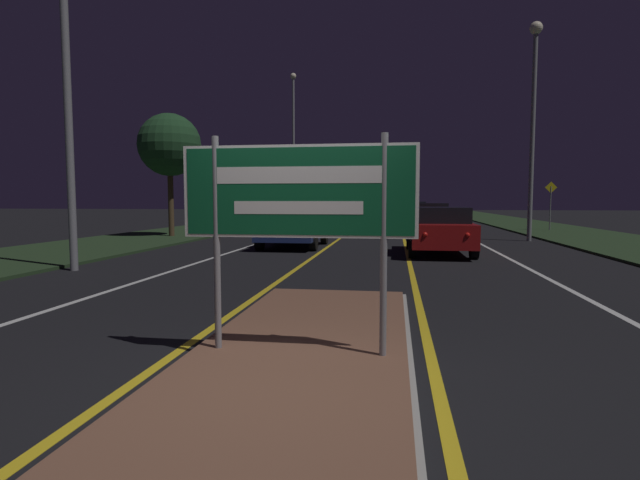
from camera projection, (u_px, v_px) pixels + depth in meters
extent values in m
plane|color=black|center=(285.00, 382.00, 4.57)|extent=(160.00, 160.00, 0.00)
cube|color=#999993|center=(299.00, 358.00, 5.19)|extent=(2.36, 7.22, 0.05)
cube|color=brown|center=(299.00, 356.00, 5.19)|extent=(2.24, 7.10, 0.10)
cube|color=#23381E|center=(190.00, 231.00, 25.69)|extent=(5.00, 100.00, 0.08)
cube|color=#23381E|center=(582.00, 235.00, 22.87)|extent=(5.00, 100.00, 0.08)
cube|color=gold|center=(355.00, 228.00, 29.42)|extent=(0.12, 70.00, 0.01)
cube|color=gold|center=(402.00, 228.00, 29.01)|extent=(0.12, 70.00, 0.01)
cube|color=silver|center=(308.00, 228.00, 29.84)|extent=(0.12, 70.00, 0.01)
cube|color=silver|center=(452.00, 229.00, 28.59)|extent=(0.12, 70.00, 0.01)
cube|color=silver|center=(259.00, 227.00, 30.28)|extent=(0.10, 70.00, 0.01)
cube|color=silver|center=(506.00, 229.00, 28.14)|extent=(0.10, 70.00, 0.01)
cylinder|color=gray|center=(217.00, 244.00, 5.22)|extent=(0.07, 0.07, 2.23)
cylinder|color=gray|center=(384.00, 246.00, 4.97)|extent=(0.07, 0.07, 2.23)
cube|color=#0F512D|center=(298.00, 191.00, 5.05)|extent=(2.41, 0.04, 0.94)
cube|color=white|center=(298.00, 191.00, 5.03)|extent=(2.41, 0.00, 0.94)
cube|color=#0F512D|center=(298.00, 191.00, 5.03)|extent=(2.34, 0.01, 0.88)
cube|color=white|center=(297.00, 175.00, 5.01)|extent=(1.69, 0.01, 0.17)
cube|color=white|center=(298.00, 208.00, 5.04)|extent=(1.33, 0.01, 0.13)
cylinder|color=gray|center=(66.00, 63.00, 11.42)|extent=(0.18, 0.18, 9.58)
cylinder|color=gray|center=(294.00, 151.00, 37.19)|extent=(0.18, 0.18, 10.64)
sphere|color=#F9EAC6|center=(293.00, 76.00, 36.75)|extent=(0.44, 0.44, 0.44)
cylinder|color=gray|center=(532.00, 138.00, 19.89)|extent=(0.18, 0.18, 8.24)
sphere|color=#F9EAC6|center=(536.00, 28.00, 19.55)|extent=(0.50, 0.50, 0.50)
cube|color=maroon|center=(439.00, 233.00, 15.42)|extent=(1.79, 4.21, 0.68)
cube|color=black|center=(440.00, 215.00, 15.13)|extent=(1.57, 2.19, 0.46)
sphere|color=red|center=(425.00, 235.00, 13.44)|extent=(0.14, 0.14, 0.14)
sphere|color=red|center=(467.00, 235.00, 13.28)|extent=(0.14, 0.14, 0.14)
cylinder|color=black|center=(410.00, 240.00, 16.87)|extent=(0.22, 0.61, 0.61)
cylinder|color=black|center=(462.00, 241.00, 16.61)|extent=(0.22, 0.61, 0.61)
cylinder|color=black|center=(413.00, 247.00, 14.29)|extent=(0.22, 0.61, 0.61)
cylinder|color=black|center=(474.00, 248.00, 14.04)|extent=(0.22, 0.61, 0.61)
cube|color=maroon|center=(428.00, 222.00, 22.93)|extent=(1.80, 4.12, 0.68)
cube|color=black|center=(428.00, 209.00, 22.64)|extent=(1.58, 2.14, 0.51)
sphere|color=red|center=(417.00, 222.00, 21.00)|extent=(0.14, 0.14, 0.14)
sphere|color=red|center=(444.00, 222.00, 20.83)|extent=(0.14, 0.14, 0.14)
cylinder|color=black|center=(408.00, 227.00, 24.34)|extent=(0.22, 0.65, 0.65)
cylinder|color=black|center=(444.00, 228.00, 24.09)|extent=(0.22, 0.65, 0.65)
cylinder|color=black|center=(409.00, 231.00, 21.83)|extent=(0.22, 0.65, 0.65)
cylinder|color=black|center=(450.00, 231.00, 21.57)|extent=(0.22, 0.65, 0.65)
cube|color=silver|center=(416.00, 216.00, 32.46)|extent=(1.86, 4.41, 0.60)
cube|color=black|center=(416.00, 208.00, 32.16)|extent=(1.64, 2.29, 0.48)
sphere|color=red|center=(408.00, 216.00, 30.38)|extent=(0.14, 0.14, 0.14)
sphere|color=red|center=(427.00, 216.00, 30.21)|extent=(0.14, 0.14, 0.14)
cylinder|color=black|center=(402.00, 219.00, 33.96)|extent=(0.22, 0.66, 0.66)
cylinder|color=black|center=(428.00, 220.00, 33.70)|extent=(0.22, 0.66, 0.66)
cylinder|color=black|center=(402.00, 221.00, 31.27)|extent=(0.22, 0.66, 0.66)
cylinder|color=black|center=(431.00, 221.00, 31.00)|extent=(0.22, 0.66, 0.66)
cube|color=#4C514C|center=(414.00, 212.00, 39.61)|extent=(1.90, 4.37, 0.70)
cube|color=black|center=(414.00, 205.00, 39.31)|extent=(1.67, 2.27, 0.51)
sphere|color=red|center=(407.00, 212.00, 37.56)|extent=(0.14, 0.14, 0.14)
sphere|color=red|center=(423.00, 212.00, 37.38)|extent=(0.14, 0.14, 0.14)
cylinder|color=black|center=(402.00, 216.00, 41.11)|extent=(0.22, 0.63, 0.63)
cylinder|color=black|center=(425.00, 216.00, 40.84)|extent=(0.22, 0.63, 0.63)
cylinder|color=black|center=(403.00, 217.00, 38.44)|extent=(0.22, 0.63, 0.63)
cylinder|color=black|center=(427.00, 218.00, 38.17)|extent=(0.22, 0.63, 0.63)
cube|color=navy|center=(294.00, 230.00, 17.63)|extent=(1.90, 4.07, 0.56)
cube|color=black|center=(295.00, 215.00, 17.83)|extent=(1.67, 2.11, 0.49)
sphere|color=white|center=(263.00, 232.00, 15.73)|extent=(0.14, 0.14, 0.14)
sphere|color=white|center=(300.00, 232.00, 15.56)|extent=(0.14, 0.14, 0.14)
cylinder|color=black|center=(260.00, 241.00, 16.55)|extent=(0.22, 0.63, 0.63)
cylinder|color=black|center=(314.00, 241.00, 16.28)|extent=(0.22, 0.63, 0.63)
cylinder|color=black|center=(277.00, 235.00, 19.03)|extent=(0.22, 0.63, 0.63)
cylinder|color=black|center=(324.00, 236.00, 18.76)|extent=(0.22, 0.63, 0.63)
cylinder|color=gray|center=(550.00, 208.00, 26.11)|extent=(0.06, 0.06, 2.29)
cube|color=yellow|center=(551.00, 187.00, 26.02)|extent=(0.60, 0.02, 0.60)
cylinder|color=#4C3823|center=(171.00, 198.00, 21.89)|extent=(0.24, 0.24, 3.37)
sphere|color=#1E4223|center=(170.00, 145.00, 21.70)|extent=(2.71, 2.71, 2.71)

